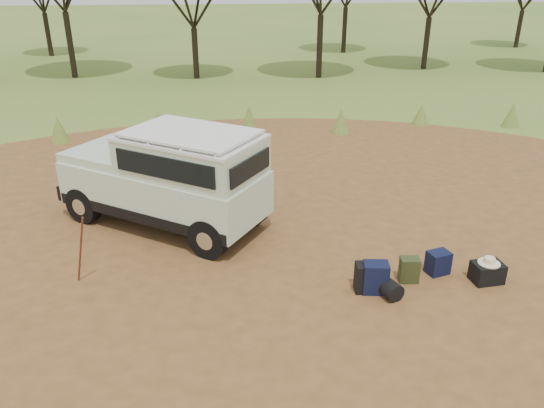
{
  "coord_description": "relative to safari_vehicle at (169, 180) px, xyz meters",
  "views": [
    {
      "loc": [
        -0.99,
        -8.32,
        5.15
      ],
      "look_at": [
        -0.06,
        0.74,
        1.0
      ],
      "focal_mm": 35.0,
      "sensor_mm": 36.0,
      "label": 1
    }
  ],
  "objects": [
    {
      "name": "ground",
      "position": [
        2.08,
        -2.07,
        -1.05
      ],
      "size": [
        140.0,
        140.0,
        0.0
      ],
      "primitive_type": "plane",
      "color": "#547C2C",
      "rests_on": "ground"
    },
    {
      "name": "dirt_clearing",
      "position": [
        2.08,
        -2.07,
        -1.04
      ],
      "size": [
        23.0,
        23.0,
        0.01
      ],
      "primitive_type": "cylinder",
      "color": "brown",
      "rests_on": "ground"
    },
    {
      "name": "grass_fringe",
      "position": [
        2.2,
        6.6,
        -0.64
      ],
      "size": [
        36.6,
        1.6,
        0.9
      ],
      "color": "#547C2C",
      "rests_on": "ground"
    },
    {
      "name": "safari_vehicle",
      "position": [
        0.0,
        0.0,
        0.0
      ],
      "size": [
        4.64,
        3.91,
        2.17
      ],
      "rotation": [
        0.0,
        0.0,
        -0.59
      ],
      "color": "silver",
      "rests_on": "ground"
    },
    {
      "name": "walking_staff",
      "position": [
        -1.36,
        -2.2,
        -0.36
      ],
      "size": [
        0.37,
        0.32,
        1.37
      ],
      "primitive_type": "cylinder",
      "rotation": [
        0.3,
        0.0,
        0.87
      ],
      "color": "maroon",
      "rests_on": "ground"
    },
    {
      "name": "backpack_black",
      "position": [
        3.48,
        -2.91,
        -0.79
      ],
      "size": [
        0.4,
        0.31,
        0.53
      ],
      "primitive_type": "cube",
      "rotation": [
        0.0,
        0.0,
        -0.07
      ],
      "color": "black",
      "rests_on": "ground"
    },
    {
      "name": "backpack_navy",
      "position": [
        3.62,
        -2.95,
        -0.77
      ],
      "size": [
        0.46,
        0.36,
        0.56
      ],
      "primitive_type": "cube",
      "rotation": [
        0.0,
        0.0,
        -0.14
      ],
      "color": "#101632",
      "rests_on": "ground"
    },
    {
      "name": "backpack_olive",
      "position": [
        4.31,
        -2.68,
        -0.82
      ],
      "size": [
        0.36,
        0.27,
        0.46
      ],
      "primitive_type": "cube",
      "rotation": [
        0.0,
        0.0,
        -0.11
      ],
      "color": "#333D1C",
      "rests_on": "ground"
    },
    {
      "name": "duffel_navy",
      "position": [
        4.92,
        -2.48,
        -0.83
      ],
      "size": [
        0.45,
        0.39,
        0.44
      ],
      "primitive_type": "cube",
      "rotation": [
        0.0,
        0.0,
        0.28
      ],
      "color": "#101632",
      "rests_on": "ground"
    },
    {
      "name": "hard_case",
      "position": [
        5.68,
        -2.84,
        -0.86
      ],
      "size": [
        0.56,
        0.42,
        0.37
      ],
      "primitive_type": "cube",
      "rotation": [
        0.0,
        0.0,
        0.1
      ],
      "color": "black",
      "rests_on": "ground"
    },
    {
      "name": "stuff_sack",
      "position": [
        3.84,
        -3.16,
        -0.89
      ],
      "size": [
        0.42,
        0.42,
        0.32
      ],
      "primitive_type": "cylinder",
      "rotation": [
        1.57,
        0.0,
        0.38
      ],
      "color": "black",
      "rests_on": "ground"
    },
    {
      "name": "safari_hat",
      "position": [
        5.68,
        -2.84,
        -0.64
      ],
      "size": [
        0.38,
        0.38,
        0.11
      ],
      "color": "beige",
      "rests_on": "hard_case"
    }
  ]
}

